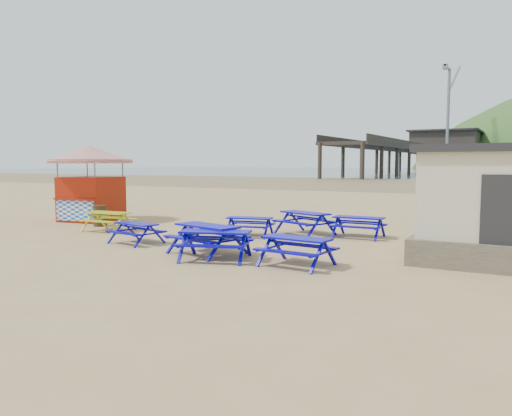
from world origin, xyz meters
The scene contains 14 objects.
ground centered at (0.00, 0.00, 0.00)m, with size 400.00×400.00×0.00m, color tan.
wet_sand centered at (0.00, 55.00, 0.00)m, with size 400.00×400.00×0.00m, color brown.
sea centered at (0.00, 170.00, 0.01)m, with size 400.00×400.00×0.00m, color #4B5D6B.
picnic_table_blue_a centered at (0.64, 1.05, 0.35)m, with size 1.91×1.67×0.69m.
picnic_table_blue_b centered at (2.23, 2.46, 0.42)m, with size 2.44×2.23×0.83m.
picnic_table_blue_c centered at (4.25, 2.64, 0.37)m, with size 1.81×1.47×0.75m.
picnic_table_blue_d centered at (1.30, -2.68, 0.43)m, with size 2.39×2.10×0.86m.
picnic_table_blue_e centered at (2.01, -3.31, 0.40)m, with size 2.32×2.08×0.81m.
picnic_table_blue_f centered at (4.33, -3.00, 0.38)m, with size 1.93×1.62×0.75m.
picnic_table_yellow centered at (-4.90, -0.43, 0.38)m, with size 1.85×1.51×0.75m.
ice_cream_kiosk centered at (-8.24, 1.84, 2.18)m, with size 4.41×4.41×3.47m.
litter_bin centered at (-6.35, 0.52, 0.45)m, with size 0.60×0.60×0.88m.
pier centered at (-17.99, 178.23, 5.46)m, with size 24.00×220.00×39.29m.
picnic_table_blue_g centered at (-1.87, -2.21, 0.34)m, with size 1.83×1.58×0.68m.
Camera 1 is at (9.55, -14.76, 2.67)m, focal length 35.00 mm.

